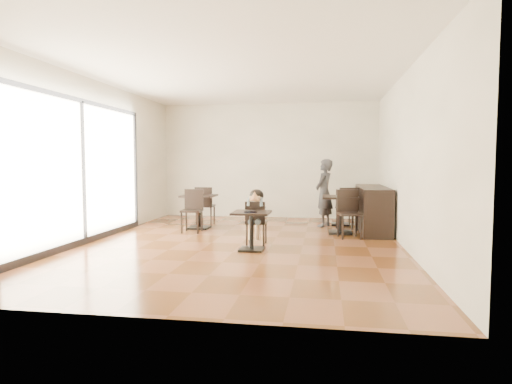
% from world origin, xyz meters
% --- Properties ---
extents(floor, '(6.00, 8.00, 0.01)m').
position_xyz_m(floor, '(0.00, 0.00, 0.00)').
color(floor, brown).
rests_on(floor, ground).
extents(ceiling, '(6.00, 8.00, 0.01)m').
position_xyz_m(ceiling, '(0.00, 0.00, 3.20)').
color(ceiling, white).
rests_on(ceiling, floor).
extents(wall_back, '(6.00, 0.01, 3.20)m').
position_xyz_m(wall_back, '(0.00, 4.00, 1.60)').
color(wall_back, white).
rests_on(wall_back, floor).
extents(wall_front, '(6.00, 0.01, 3.20)m').
position_xyz_m(wall_front, '(0.00, -4.00, 1.60)').
color(wall_front, white).
rests_on(wall_front, floor).
extents(wall_left, '(0.01, 8.00, 3.20)m').
position_xyz_m(wall_left, '(-3.00, 0.00, 1.60)').
color(wall_left, white).
rests_on(wall_left, floor).
extents(wall_right, '(0.01, 8.00, 3.20)m').
position_xyz_m(wall_right, '(3.00, 0.00, 1.60)').
color(wall_right, white).
rests_on(wall_right, floor).
extents(storefront_window, '(0.04, 4.50, 2.60)m').
position_xyz_m(storefront_window, '(-2.97, -0.50, 1.40)').
color(storefront_window, white).
rests_on(storefront_window, floor).
extents(child_table, '(0.65, 0.65, 0.69)m').
position_xyz_m(child_table, '(0.30, -0.59, 0.34)').
color(child_table, black).
rests_on(child_table, floor).
extents(child_chair, '(0.37, 0.37, 0.83)m').
position_xyz_m(child_chair, '(0.30, -0.04, 0.41)').
color(child_chair, black).
rests_on(child_chair, floor).
extents(child, '(0.37, 0.52, 1.04)m').
position_xyz_m(child, '(0.30, -0.04, 0.52)').
color(child, slate).
rests_on(child, child_chair).
extents(plate, '(0.23, 0.23, 0.01)m').
position_xyz_m(plate, '(0.30, -0.69, 0.69)').
color(plate, black).
rests_on(plate, child_table).
extents(pizza_slice, '(0.24, 0.19, 0.06)m').
position_xyz_m(pizza_slice, '(0.30, -0.23, 0.90)').
color(pizza_slice, '#DBCA70').
rests_on(pizza_slice, child).
extents(adult_patron, '(0.58, 0.69, 1.63)m').
position_xyz_m(adult_patron, '(1.56, 2.47, 0.81)').
color(adult_patron, '#39393E').
rests_on(adult_patron, floor).
extents(cafe_table_mid, '(0.91, 0.91, 0.82)m').
position_xyz_m(cafe_table_mid, '(1.91, 1.48, 0.41)').
color(cafe_table_mid, black).
rests_on(cafe_table_mid, floor).
extents(cafe_table_left, '(0.77, 0.77, 0.79)m').
position_xyz_m(cafe_table_left, '(-1.34, 1.68, 0.39)').
color(cafe_table_left, black).
rests_on(cafe_table_left, floor).
extents(cafe_table_back, '(0.87, 0.87, 0.71)m').
position_xyz_m(cafe_table_back, '(1.96, 2.77, 0.36)').
color(cafe_table_back, black).
rests_on(cafe_table_back, floor).
extents(chair_mid_a, '(0.52, 0.52, 0.98)m').
position_xyz_m(chair_mid_a, '(2.08, 2.03, 0.49)').
color(chair_mid_a, black).
rests_on(chair_mid_a, floor).
extents(chair_mid_b, '(0.52, 0.52, 0.98)m').
position_xyz_m(chair_mid_b, '(2.08, 0.93, 0.49)').
color(chair_mid_b, black).
rests_on(chair_mid_b, floor).
extents(chair_left_a, '(0.44, 0.44, 0.95)m').
position_xyz_m(chair_left_a, '(-1.34, 2.23, 0.47)').
color(chair_left_a, black).
rests_on(chair_left_a, floor).
extents(chair_left_b, '(0.44, 0.44, 0.95)m').
position_xyz_m(chair_left_b, '(-1.34, 1.13, 0.47)').
color(chair_left_b, black).
rests_on(chair_left_b, floor).
extents(chair_back_a, '(0.50, 0.50, 0.85)m').
position_xyz_m(chair_back_a, '(2.11, 3.32, 0.43)').
color(chair_back_a, black).
rests_on(chair_back_a, floor).
extents(chair_back_b, '(0.50, 0.50, 0.85)m').
position_xyz_m(chair_back_b, '(2.11, 2.22, 0.43)').
color(chair_back_b, black).
rests_on(chair_back_b, floor).
extents(service_counter, '(0.60, 2.40, 1.00)m').
position_xyz_m(service_counter, '(2.65, 2.00, 0.50)').
color(service_counter, black).
rests_on(service_counter, floor).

